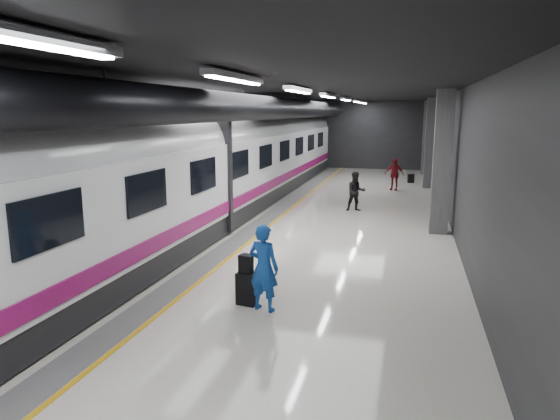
% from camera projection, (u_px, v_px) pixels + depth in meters
% --- Properties ---
extents(ground, '(40.00, 40.00, 0.00)m').
position_uv_depth(ground, '(286.00, 239.00, 15.27)').
color(ground, silver).
rests_on(ground, ground).
extents(platform_hall, '(10.02, 40.02, 4.51)m').
position_uv_depth(platform_hall, '(284.00, 121.00, 15.56)').
color(platform_hall, black).
rests_on(platform_hall, ground).
extents(train, '(3.05, 38.00, 4.05)m').
position_uv_depth(train, '(186.00, 168.00, 15.67)').
color(train, black).
rests_on(train, ground).
extents(traveler_main, '(0.71, 0.55, 1.73)m').
position_uv_depth(traveler_main, '(264.00, 268.00, 9.61)').
color(traveler_main, blue).
rests_on(traveler_main, ground).
extents(suitcase_main, '(0.44, 0.32, 0.66)m').
position_uv_depth(suitcase_main, '(247.00, 289.00, 9.99)').
color(suitcase_main, black).
rests_on(suitcase_main, ground).
extents(shoulder_bag, '(0.30, 0.20, 0.37)m').
position_uv_depth(shoulder_bag, '(246.00, 264.00, 9.90)').
color(shoulder_bag, black).
rests_on(shoulder_bag, suitcase_main).
extents(traveler_far_a, '(0.89, 0.79, 1.53)m').
position_uv_depth(traveler_far_a, '(356.00, 192.00, 19.37)').
color(traveler_far_a, black).
rests_on(traveler_far_a, ground).
extents(traveler_far_b, '(0.98, 0.54, 1.58)m').
position_uv_depth(traveler_far_b, '(394.00, 174.00, 24.62)').
color(traveler_far_b, maroon).
rests_on(traveler_far_b, ground).
extents(suitcase_far, '(0.37, 0.29, 0.48)m').
position_uv_depth(suitcase_far, '(411.00, 178.00, 27.24)').
color(suitcase_far, black).
rests_on(suitcase_far, ground).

